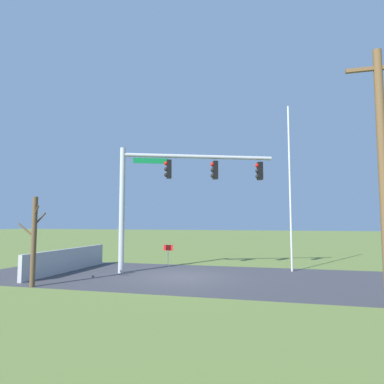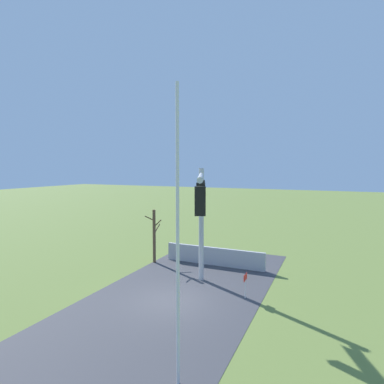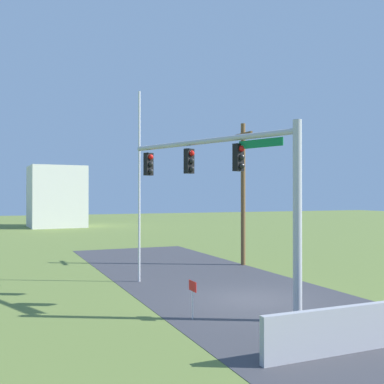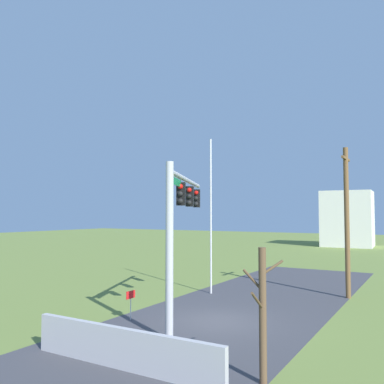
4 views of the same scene
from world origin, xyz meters
name	(u,v)px [view 4 (image 4 of 4)]	position (x,y,z in m)	size (l,w,h in m)	color
ground_plane	(217,321)	(0.00, 0.00, 0.00)	(160.00, 160.00, 0.00)	olive
road_surface	(253,303)	(-4.00, 0.00, 0.01)	(28.00, 8.00, 0.01)	#3D3D42
sidewalk_corner	(152,349)	(4.19, -0.24, 0.00)	(6.00, 6.00, 0.01)	#B7B5AD
retaining_fence	(122,348)	(6.03, 0.03, 0.58)	(0.20, 6.64, 1.16)	#A8A8AD
signal_mast	(181,211)	(0.88, -1.18, 4.57)	(7.50, 3.21, 6.32)	#B2B5BA
flagpole	(211,216)	(-5.08, -2.93, 4.35)	(0.10, 0.10, 8.70)	silver
utility_pole	(347,219)	(-7.64, 3.92, 4.17)	(1.90, 0.26, 8.02)	brown
bare_tree	(263,313)	(4.96, 3.88, 1.84)	(1.27, 1.02, 3.55)	brown
open_sign	(131,298)	(1.70, -3.17, 0.91)	(0.56, 0.04, 1.22)	silver
distant_building	(347,219)	(-44.12, -2.13, 3.78)	(6.55, 6.49, 7.56)	silver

